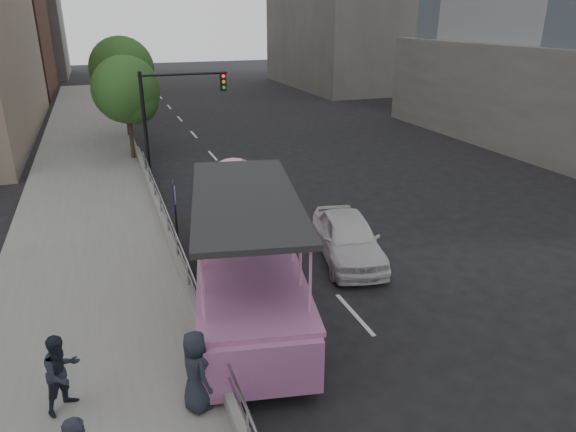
% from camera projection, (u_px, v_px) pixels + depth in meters
% --- Properties ---
extents(ground, '(160.00, 160.00, 0.00)m').
position_uv_depth(ground, '(294.00, 286.00, 15.42)').
color(ground, black).
extents(sidewalk, '(5.50, 80.00, 0.30)m').
position_uv_depth(sidewalk, '(89.00, 199.00, 22.27)').
color(sidewalk, gray).
rests_on(sidewalk, ground).
extents(kerb_wall, '(0.24, 30.00, 0.36)m').
position_uv_depth(kerb_wall, '(178.00, 260.00, 16.00)').
color(kerb_wall, gray).
rests_on(kerb_wall, sidewalk).
extents(guardrail, '(0.07, 22.00, 0.71)m').
position_uv_depth(guardrail, '(177.00, 241.00, 15.75)').
color(guardrail, '#A0A0A4').
rests_on(guardrail, kerb_wall).
extents(duck_boat, '(4.41, 10.52, 3.40)m').
position_uv_depth(duck_boat, '(244.00, 249.00, 14.91)').
color(duck_boat, black).
rests_on(duck_boat, ground).
extents(car, '(2.72, 4.79, 1.54)m').
position_uv_depth(car, '(348.00, 237.00, 16.91)').
color(car, silver).
rests_on(car, ground).
extents(pedestrian_mid, '(1.02, 1.00, 1.65)m').
position_uv_depth(pedestrian_mid, '(62.00, 373.00, 9.98)').
color(pedestrian_mid, '#212631').
rests_on(pedestrian_mid, sidewalk).
extents(pedestrian_far, '(0.75, 0.96, 1.73)m').
position_uv_depth(pedestrian_far, '(196.00, 371.00, 9.96)').
color(pedestrian_far, '#212631').
rests_on(pedestrian_far, sidewalk).
extents(parking_sign, '(0.14, 0.61, 2.73)m').
position_uv_depth(parking_sign, '(175.00, 212.00, 16.47)').
color(parking_sign, black).
rests_on(parking_sign, ground).
extents(traffic_signal, '(4.20, 0.32, 5.20)m').
position_uv_depth(traffic_signal, '(169.00, 107.00, 24.52)').
color(traffic_signal, black).
rests_on(traffic_signal, ground).
extents(street_tree_near, '(3.52, 3.52, 5.72)m').
position_uv_depth(street_tree_near, '(128.00, 92.00, 26.89)').
color(street_tree_near, '#3D261C').
rests_on(street_tree_near, ground).
extents(street_tree_far, '(3.97, 3.97, 6.45)m').
position_uv_depth(street_tree_far, '(124.00, 72.00, 32.02)').
color(street_tree_far, '#3D261C').
rests_on(street_tree_far, ground).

